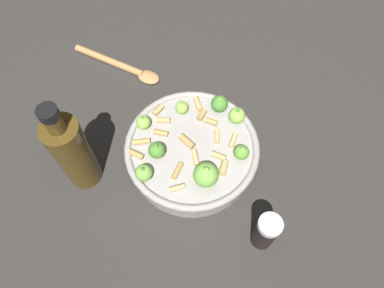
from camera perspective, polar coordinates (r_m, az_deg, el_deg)
ground_plane at (r=0.72m, az=0.00°, el=-2.50°), size 2.40×2.40×0.00m
cooking_pan at (r=0.68m, az=0.04°, el=-1.16°), size 0.26×0.26×0.11m
pepper_shaker at (r=0.63m, az=11.74°, el=-13.63°), size 0.04×0.04×0.09m
olive_oil_bottle at (r=0.65m, az=-18.59°, el=-1.25°), size 0.06×0.06×0.22m
wooden_spoon at (r=0.86m, az=-11.22°, el=12.20°), size 0.19×0.17×0.02m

